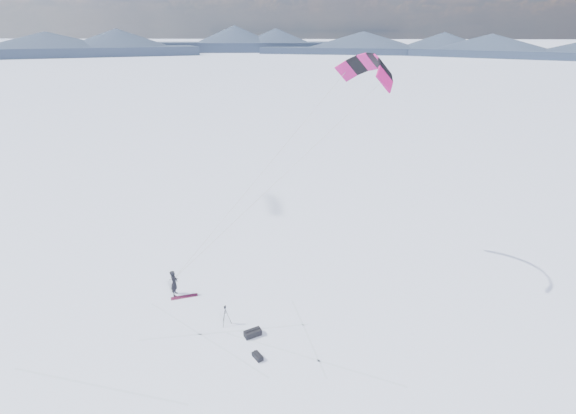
# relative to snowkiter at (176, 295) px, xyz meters

# --- Properties ---
(ground) EXTENTS (1800.00, 1800.00, 0.00)m
(ground) POSITION_rel_snowkiter_xyz_m (2.89, -3.86, 0.00)
(ground) COLOR white
(horizon_hills) EXTENTS (704.00, 704.42, 9.03)m
(horizon_hills) POSITION_rel_snowkiter_xyz_m (2.89, -3.86, 3.75)
(horizon_hills) COLOR #222D3F
(horizon_hills) RESTS_ON ground
(snow_tracks) EXTENTS (13.93, 10.25, 0.01)m
(snow_tracks) POSITION_rel_snowkiter_xyz_m (1.45, -4.19, 0.00)
(snow_tracks) COLOR silver
(snow_tracks) RESTS_ON ground
(snowkiter) EXTENTS (0.48, 0.68, 1.76)m
(snowkiter) POSITION_rel_snowkiter_xyz_m (0.00, 0.00, 0.00)
(snowkiter) COLOR black
(snowkiter) RESTS_ON ground
(snowboard) EXTENTS (1.66, 0.90, 0.04)m
(snowboard) POSITION_rel_snowkiter_xyz_m (0.64, -0.20, 0.02)
(snowboard) COLOR maroon
(snowboard) RESTS_ON ground
(tripod) EXTENTS (0.57, 0.58, 1.24)m
(tripod) POSITION_rel_snowkiter_xyz_m (3.87, -2.57, 0.80)
(tripod) COLOR black
(tripod) RESTS_ON ground
(gear_bag_a) EXTENTS (1.03, 0.89, 0.42)m
(gear_bag_a) POSITION_rel_snowkiter_xyz_m (5.58, -3.43, 0.19)
(gear_bag_a) COLOR black
(gear_bag_a) RESTS_ON ground
(gear_bag_b) EXTENTS (0.67, 0.71, 0.30)m
(gear_bag_b) POSITION_rel_snowkiter_xyz_m (6.11, -5.12, 0.13)
(gear_bag_b) COLOR black
(gear_bag_b) RESTS_ON ground
(power_kite) EXTENTS (13.13, 7.35, 13.25)m
(power_kite) POSITION_rel_snowkiter_xyz_m (11.64, 4.54, 13.46)
(power_kite) COLOR #B91466
(power_kite) RESTS_ON ground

